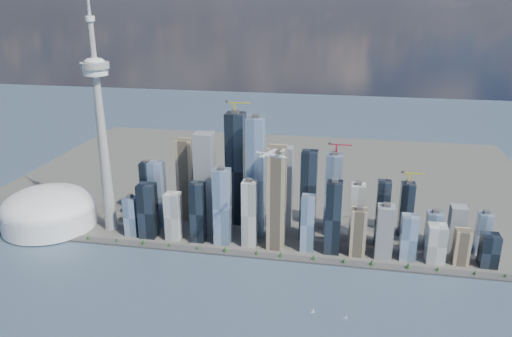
% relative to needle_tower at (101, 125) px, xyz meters
% --- Properties ---
extents(ground, '(4000.00, 4000.00, 0.00)m').
position_rel_needle_tower_xyz_m(ground, '(300.00, -310.00, -235.84)').
color(ground, '#324C58').
rests_on(ground, ground).
extents(seawall, '(1100.00, 22.00, 4.00)m').
position_rel_needle_tower_xyz_m(seawall, '(300.00, -60.00, -233.84)').
color(seawall, '#383838').
rests_on(seawall, ground).
extents(land, '(1400.00, 900.00, 3.00)m').
position_rel_needle_tower_xyz_m(land, '(300.00, 390.00, -234.34)').
color(land, '#4C4C47').
rests_on(land, ground).
extents(shoreline_trees, '(960.53, 7.20, 8.80)m').
position_rel_needle_tower_xyz_m(shoreline_trees, '(300.00, -60.00, -227.06)').
color(shoreline_trees, '#3F2D1E').
rests_on(shoreline_trees, seawall).
extents(skyscraper_cluster, '(736.00, 142.00, 274.90)m').
position_rel_needle_tower_xyz_m(skyscraper_cluster, '(359.61, 26.81, -150.17)').
color(skyscraper_cluster, black).
rests_on(skyscraper_cluster, land).
extents(needle_tower, '(56.00, 56.00, 550.50)m').
position_rel_needle_tower_xyz_m(needle_tower, '(0.00, 0.00, 0.00)').
color(needle_tower, gray).
rests_on(needle_tower, land).
extents(dome_stadium, '(200.00, 200.00, 86.00)m').
position_rel_needle_tower_xyz_m(dome_stadium, '(-140.00, -10.00, -196.40)').
color(dome_stadium, white).
rests_on(dome_stadium, land).
extents(airplane, '(59.75, 53.41, 14.93)m').
position_rel_needle_tower_xyz_m(airplane, '(370.68, -133.22, -1.95)').
color(airplane, silver).
rests_on(airplane, ground).
extents(sailboat_west, '(6.06, 2.21, 8.37)m').
position_rel_needle_tower_xyz_m(sailboat_west, '(457.23, -224.98, -233.15)').
color(sailboat_west, white).
rests_on(sailboat_west, ground).
extents(sailboat_east, '(6.65, 3.38, 9.27)m').
position_rel_needle_tower_xyz_m(sailboat_east, '(509.56, -230.98, -232.87)').
color(sailboat_east, white).
rests_on(sailboat_east, ground).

